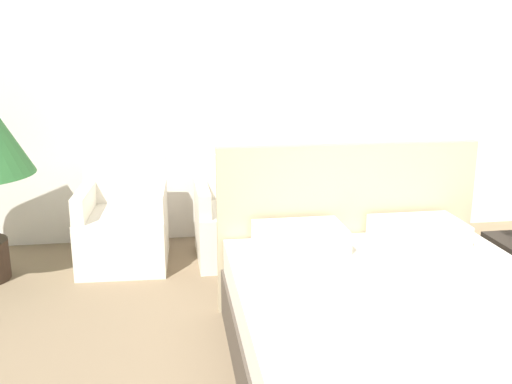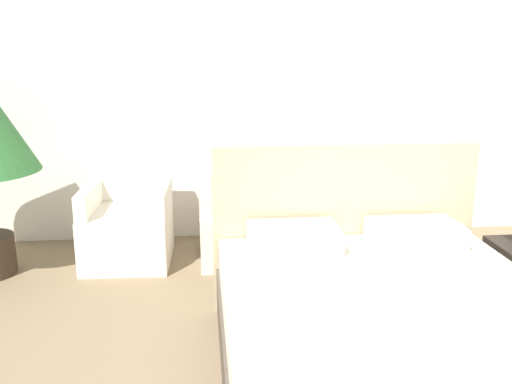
# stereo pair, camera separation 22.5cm
# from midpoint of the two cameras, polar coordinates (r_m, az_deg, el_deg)

# --- Properties ---
(wall_back) EXTENTS (10.00, 0.06, 2.90)m
(wall_back) POSITION_cam_midpoint_polar(r_m,az_deg,el_deg) (5.30, 2.72, 10.95)
(wall_back) COLOR silver
(wall_back) RESTS_ON ground_plane
(bed) EXTENTS (1.79, 1.98, 1.14)m
(bed) POSITION_cam_midpoint_polar(r_m,az_deg,el_deg) (3.27, 14.60, -13.06)
(bed) COLOR #4C4238
(bed) RESTS_ON ground_plane
(armchair_near_window_left) EXTENTS (0.73, 0.75, 0.85)m
(armchair_near_window_left) POSITION_cam_midpoint_polar(r_m,az_deg,el_deg) (4.88, -11.41, -3.66)
(armchair_near_window_left) COLOR silver
(armchair_near_window_left) RESTS_ON ground_plane
(armchair_near_window_right) EXTENTS (0.71, 0.73, 0.85)m
(armchair_near_window_right) POSITION_cam_midpoint_polar(r_m,az_deg,el_deg) (4.87, -0.19, -3.39)
(armchair_near_window_right) COLOR silver
(armchair_near_window_right) RESTS_ON ground_plane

